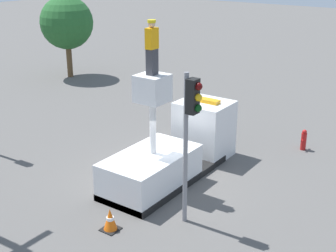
{
  "coord_description": "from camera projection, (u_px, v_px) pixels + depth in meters",
  "views": [
    {
      "loc": [
        -12.42,
        -8.89,
        7.75
      ],
      "look_at": [
        -1.32,
        -1.05,
        2.7
      ],
      "focal_mm": 50.0,
      "sensor_mm": 36.0,
      "label": 1
    }
  ],
  "objects": [
    {
      "name": "fire_hydrant",
      "position": [
        304.0,
        140.0,
        19.44
      ],
      "size": [
        0.47,
        0.23,
        0.89
      ],
      "color": "red",
      "rests_on": "ground"
    },
    {
      "name": "bucket_truck",
      "position": [
        175.0,
        151.0,
        17.17
      ],
      "size": [
        6.22,
        2.07,
        4.05
      ],
      "color": "black",
      "rests_on": "ground"
    },
    {
      "name": "tree_left_bg",
      "position": [
        67.0,
        23.0,
        29.87
      ],
      "size": [
        3.39,
        3.39,
        5.24
      ],
      "color": "brown",
      "rests_on": "ground"
    },
    {
      "name": "worker",
      "position": [
        152.0,
        48.0,
        14.75
      ],
      "size": [
        0.4,
        0.26,
        1.75
      ],
      "color": "#38383D",
      "rests_on": "bucket_truck"
    },
    {
      "name": "traffic_cone_rear",
      "position": [
        110.0,
        220.0,
        13.81
      ],
      "size": [
        0.51,
        0.51,
        0.7
      ],
      "color": "black",
      "rests_on": "ground"
    },
    {
      "name": "traffic_light_pole",
      "position": [
        190.0,
        120.0,
        13.17
      ],
      "size": [
        0.34,
        0.57,
        4.67
      ],
      "color": "gray",
      "rests_on": "ground"
    },
    {
      "name": "ground_plane",
      "position": [
        165.0,
        179.0,
        17.02
      ],
      "size": [
        120.0,
        120.0,
        0.0
      ],
      "primitive_type": "plane",
      "color": "#565451"
    }
  ]
}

